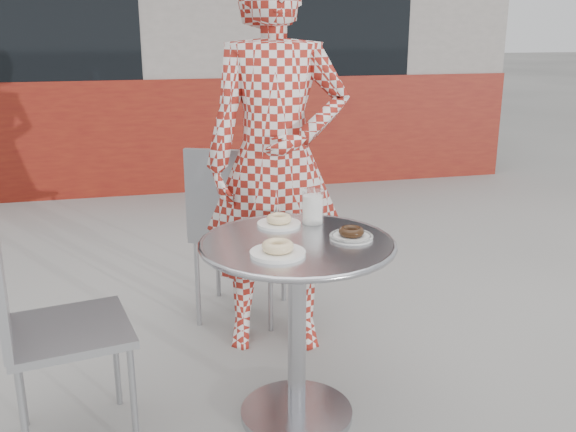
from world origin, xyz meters
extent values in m
plane|color=gray|center=(0.00, 0.00, 0.00)|extent=(60.00, 60.00, 0.00)
cube|color=gray|center=(0.00, 5.60, 1.50)|extent=(6.00, 4.00, 3.00)
cube|color=maroon|center=(0.00, 3.68, 0.50)|extent=(6.02, 0.20, 1.00)
cylinder|color=silver|center=(0.03, 0.02, 0.01)|extent=(0.43, 0.43, 0.03)
cylinder|color=silver|center=(0.03, 0.02, 0.36)|extent=(0.07, 0.07, 0.68)
cylinder|color=silver|center=(0.03, 0.02, 0.70)|extent=(0.68, 0.68, 0.02)
torus|color=silver|center=(0.03, 0.02, 0.70)|extent=(0.70, 0.70, 0.02)
cube|color=#9C9FA4|center=(-0.01, 0.98, 0.46)|extent=(0.56, 0.56, 0.03)
cube|color=#9C9FA4|center=(-0.09, 0.80, 0.69)|extent=(0.40, 0.20, 0.43)
cube|color=#9C9FA4|center=(-0.78, 0.06, 0.43)|extent=(0.47, 0.47, 0.03)
imported|color=maroon|center=(0.09, 0.65, 0.87)|extent=(0.69, 0.52, 1.73)
cylinder|color=white|center=(0.00, 0.21, 0.72)|extent=(0.17, 0.17, 0.01)
torus|color=#DEAA55|center=(0.00, 0.21, 0.74)|extent=(0.10, 0.10, 0.03)
cylinder|color=white|center=(-0.07, -0.10, 0.72)|extent=(0.19, 0.19, 0.01)
torus|color=#DEAA55|center=(-0.07, -0.10, 0.74)|extent=(0.11, 0.11, 0.04)
cylinder|color=white|center=(0.22, 0.00, 0.72)|extent=(0.15, 0.15, 0.01)
torus|color=black|center=(0.22, 0.00, 0.74)|extent=(0.09, 0.09, 0.03)
torus|color=black|center=(0.22, 0.00, 0.72)|extent=(0.16, 0.16, 0.01)
cylinder|color=white|center=(0.14, 0.21, 0.77)|extent=(0.08, 0.08, 0.11)
cylinder|color=white|center=(0.14, 0.21, 0.78)|extent=(0.08, 0.08, 0.13)
camera|label=1|loc=(-0.51, -2.06, 1.44)|focal=40.00mm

